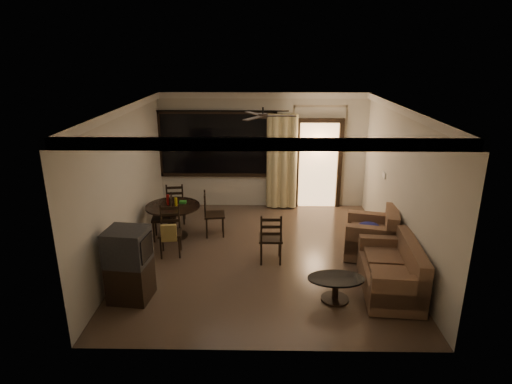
{
  "coord_description": "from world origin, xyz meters",
  "views": [
    {
      "loc": [
        0.01,
        -7.39,
        3.73
      ],
      "look_at": [
        -0.12,
        0.2,
        1.2
      ],
      "focal_mm": 30.0,
      "sensor_mm": 36.0,
      "label": 1
    }
  ],
  "objects_px": {
    "dining_chair_west": "(164,226)",
    "tv_cabinet": "(129,265)",
    "armchair": "(374,237)",
    "dining_chair_south": "(171,240)",
    "dining_table": "(173,212)",
    "sofa": "(394,273)",
    "dining_chair_north": "(176,210)",
    "dining_chair_east": "(214,222)",
    "side_chair": "(271,247)",
    "coffee_table": "(336,285)"
  },
  "relations": [
    {
      "from": "dining_table",
      "to": "dining_chair_south",
      "type": "bearing_deg",
      "value": -82.85
    },
    {
      "from": "dining_table",
      "to": "tv_cabinet",
      "type": "bearing_deg",
      "value": -94.87
    },
    {
      "from": "coffee_table",
      "to": "side_chair",
      "type": "distance_m",
      "value": 1.62
    },
    {
      "from": "dining_chair_west",
      "to": "side_chair",
      "type": "relative_size",
      "value": 0.98
    },
    {
      "from": "coffee_table",
      "to": "dining_chair_south",
      "type": "bearing_deg",
      "value": 152.47
    },
    {
      "from": "dining_chair_north",
      "to": "armchair",
      "type": "distance_m",
      "value": 4.35
    },
    {
      "from": "dining_chair_north",
      "to": "dining_chair_south",
      "type": "bearing_deg",
      "value": 90.0
    },
    {
      "from": "dining_chair_east",
      "to": "coffee_table",
      "type": "height_order",
      "value": "dining_chair_east"
    },
    {
      "from": "dining_chair_west",
      "to": "dining_chair_north",
      "type": "bearing_deg",
      "value": 166.96
    },
    {
      "from": "dining_table",
      "to": "dining_chair_south",
      "type": "distance_m",
      "value": 0.89
    },
    {
      "from": "sofa",
      "to": "side_chair",
      "type": "height_order",
      "value": "side_chair"
    },
    {
      "from": "dining_chair_north",
      "to": "tv_cabinet",
      "type": "distance_m",
      "value": 3.16
    },
    {
      "from": "dining_chair_west",
      "to": "armchair",
      "type": "height_order",
      "value": "dining_chair_west"
    },
    {
      "from": "coffee_table",
      "to": "dining_chair_east",
      "type": "bearing_deg",
      "value": 131.33
    },
    {
      "from": "sofa",
      "to": "armchair",
      "type": "bearing_deg",
      "value": 95.32
    },
    {
      "from": "dining_chair_south",
      "to": "coffee_table",
      "type": "bearing_deg",
      "value": -34.81
    },
    {
      "from": "dining_table",
      "to": "sofa",
      "type": "bearing_deg",
      "value": -27.96
    },
    {
      "from": "sofa",
      "to": "tv_cabinet",
      "type": "bearing_deg",
      "value": -171.24
    },
    {
      "from": "sofa",
      "to": "side_chair",
      "type": "bearing_deg",
      "value": 157.54
    },
    {
      "from": "tv_cabinet",
      "to": "dining_chair_north",
      "type": "bearing_deg",
      "value": 94.63
    },
    {
      "from": "dining_chair_east",
      "to": "dining_chair_north",
      "type": "relative_size",
      "value": 1.0
    },
    {
      "from": "dining_table",
      "to": "sofa",
      "type": "xyz_separation_m",
      "value": [
        3.96,
        -2.1,
        -0.22
      ]
    },
    {
      "from": "side_chair",
      "to": "armchair",
      "type": "bearing_deg",
      "value": -173.13
    },
    {
      "from": "dining_chair_north",
      "to": "dining_chair_east",
      "type": "bearing_deg",
      "value": 136.76
    },
    {
      "from": "dining_table",
      "to": "armchair",
      "type": "xyz_separation_m",
      "value": [
        3.95,
        -0.81,
        -0.17
      ]
    },
    {
      "from": "dining_table",
      "to": "dining_chair_east",
      "type": "bearing_deg",
      "value": 7.19
    },
    {
      "from": "dining_table",
      "to": "side_chair",
      "type": "distance_m",
      "value": 2.29
    },
    {
      "from": "dining_chair_west",
      "to": "armchair",
      "type": "relative_size",
      "value": 0.86
    },
    {
      "from": "tv_cabinet",
      "to": "dining_table",
      "type": "bearing_deg",
      "value": 91.58
    },
    {
      "from": "tv_cabinet",
      "to": "side_chair",
      "type": "xyz_separation_m",
      "value": [
        2.2,
        1.29,
        -0.3
      ]
    },
    {
      "from": "sofa",
      "to": "coffee_table",
      "type": "bearing_deg",
      "value": -159.98
    },
    {
      "from": "dining_chair_north",
      "to": "coffee_table",
      "type": "xyz_separation_m",
      "value": [
        3.09,
        -3.13,
        -0.02
      ]
    },
    {
      "from": "dining_chair_west",
      "to": "tv_cabinet",
      "type": "relative_size",
      "value": 0.81
    },
    {
      "from": "dining_chair_west",
      "to": "dining_chair_north",
      "type": "xyz_separation_m",
      "value": [
        0.09,
        0.89,
        0.0
      ]
    },
    {
      "from": "dining_table",
      "to": "dining_chair_south",
      "type": "height_order",
      "value": "dining_chair_south"
    },
    {
      "from": "dining_chair_east",
      "to": "side_chair",
      "type": "xyz_separation_m",
      "value": [
        1.17,
        -1.18,
        0.01
      ]
    },
    {
      "from": "dining_table",
      "to": "dining_chair_east",
      "type": "xyz_separation_m",
      "value": [
        0.83,
        0.1,
        -0.27
      ]
    },
    {
      "from": "dining_table",
      "to": "coffee_table",
      "type": "height_order",
      "value": "dining_table"
    },
    {
      "from": "tv_cabinet",
      "to": "dining_chair_west",
      "type": "bearing_deg",
      "value": 96.18
    },
    {
      "from": "dining_chair_south",
      "to": "dining_chair_north",
      "type": "xyz_separation_m",
      "value": [
        -0.21,
        1.63,
        -0.02
      ]
    },
    {
      "from": "dining_chair_west",
      "to": "coffee_table",
      "type": "distance_m",
      "value": 3.9
    },
    {
      "from": "tv_cabinet",
      "to": "dining_chair_east",
      "type": "bearing_deg",
      "value": 73.8
    },
    {
      "from": "dining_chair_north",
      "to": "side_chair",
      "type": "distance_m",
      "value": 2.8
    },
    {
      "from": "dining_chair_south",
      "to": "armchair",
      "type": "xyz_separation_m",
      "value": [
        3.85,
        0.04,
        0.08
      ]
    },
    {
      "from": "sofa",
      "to": "coffee_table",
      "type": "distance_m",
      "value": 1.0
    },
    {
      "from": "dining_chair_south",
      "to": "sofa",
      "type": "height_order",
      "value": "dining_chair_south"
    },
    {
      "from": "dining_chair_west",
      "to": "tv_cabinet",
      "type": "xyz_separation_m",
      "value": [
        -0.01,
        -2.26,
        0.31
      ]
    },
    {
      "from": "coffee_table",
      "to": "side_chair",
      "type": "bearing_deg",
      "value": 127.8
    },
    {
      "from": "dining_chair_east",
      "to": "side_chair",
      "type": "height_order",
      "value": "side_chair"
    },
    {
      "from": "tv_cabinet",
      "to": "sofa",
      "type": "bearing_deg",
      "value": 10.07
    }
  ]
}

